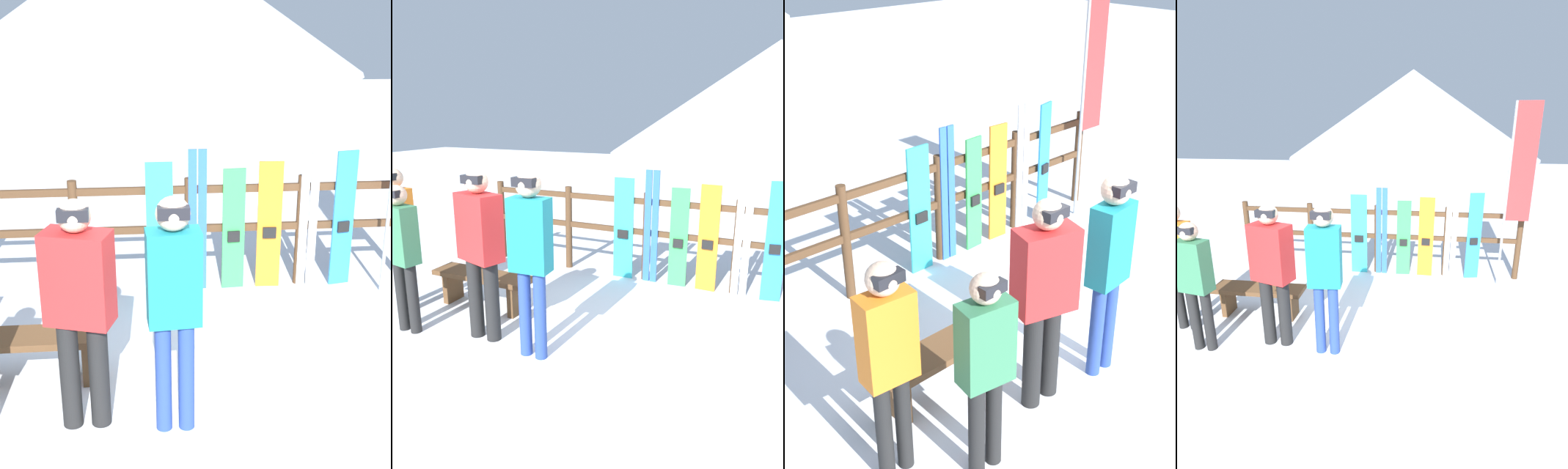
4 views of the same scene
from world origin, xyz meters
TOP-DOWN VIEW (x-y plane):
  - ground_plane at (0.00, 0.00)m, footprint 40.00×40.00m
  - mountain_backdrop at (0.00, 24.04)m, footprint 18.00×18.00m
  - fence at (-0.00, 2.04)m, footprint 4.98×0.10m
  - bench at (-1.47, 0.27)m, footprint 1.28×0.36m
  - person_teal at (-0.31, -0.46)m, footprint 0.39×0.24m
  - person_red at (-0.97, -0.35)m, footprint 0.53×0.39m
  - person_orange at (-2.30, -0.17)m, footprint 0.38×0.24m
  - person_plaid_green at (-1.81, -0.58)m, footprint 0.40×0.26m
  - snowboard_cyan at (-0.32, 1.98)m, footprint 0.28×0.06m
  - ski_pair_blue at (0.08, 1.98)m, footprint 0.19×0.02m
  - snowboard_green at (0.47, 1.98)m, footprint 0.24×0.07m
  - snowboard_orange at (0.86, 1.98)m, footprint 0.26×0.06m
  - ski_pair_white at (1.29, 1.98)m, footprint 0.19×0.02m
  - snowboard_blue at (1.68, 1.98)m, footprint 0.24×0.09m
  - rental_flag at (2.22, 1.75)m, footprint 0.40×0.04m

SIDE VIEW (x-z plane):
  - ground_plane at x=0.00m, z-range 0.00..0.00m
  - bench at x=-1.47m, z-range 0.10..0.54m
  - snowboard_green at x=0.47m, z-range 0.00..1.36m
  - snowboard_orange at x=0.86m, z-range 0.00..1.42m
  - snowboard_cyan at x=-0.32m, z-range 0.00..1.44m
  - fence at x=0.00m, z-range 0.11..1.36m
  - snowboard_blue at x=1.68m, z-range 0.00..1.52m
  - ski_pair_blue at x=0.08m, z-range 0.00..1.57m
  - ski_pair_white at x=1.29m, z-range 0.00..1.59m
  - person_plaid_green at x=-1.81m, z-range 0.15..1.76m
  - person_orange at x=-2.30m, z-range 0.17..1.88m
  - person_red at x=-0.97m, z-range 0.14..1.93m
  - person_teal at x=-0.31m, z-range 0.18..2.00m
  - rental_flag at x=2.22m, z-range 0.35..3.31m
  - mountain_backdrop at x=0.00m, z-range 0.00..6.00m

